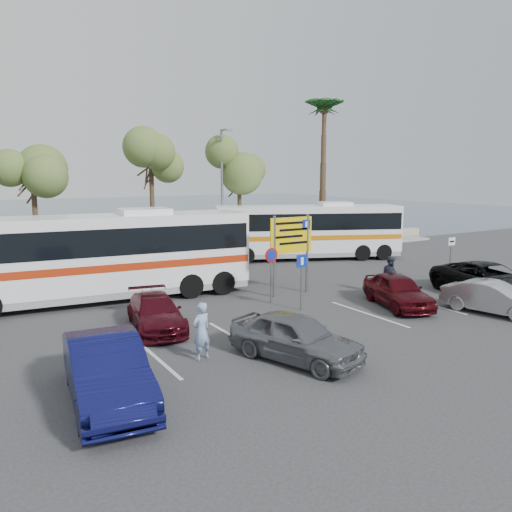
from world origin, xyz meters
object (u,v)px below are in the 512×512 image
car_red (398,290)px  pedestrian_near (201,331)px  coach_bus_right (308,233)px  car_blue (107,370)px  direction_sign (291,241)px  car_silver_b (494,298)px  suv_black (489,280)px  pedestrian_far (390,275)px  street_lamp_right (223,187)px  coach_bus_left (102,259)px  car_maroon (156,312)px  car_silver_a (295,337)px

car_red → pedestrian_near: 9.47m
coach_bus_right → pedestrian_near: 18.34m
coach_bus_right → car_blue: bearing=-140.0°
direction_sign → car_silver_b: size_ratio=0.95×
direction_sign → car_blue: 12.06m
suv_black → pedestrian_far: size_ratio=3.10×
car_red → suv_black: bearing=9.5°
street_lamp_right → coach_bus_left: bearing=-143.5°
car_maroon → pedestrian_far: 10.98m
direction_sign → coach_bus_right: size_ratio=0.31×
car_maroon → pedestrian_near: 3.51m
coach_bus_left → direction_sign: bearing=-23.8°
car_red → direction_sign: bearing=141.6°
coach_bus_right → car_maroon: size_ratio=2.89×
suv_black → street_lamp_right: bearing=118.3°
car_silver_b → pedestrian_near: 11.89m
car_maroon → street_lamp_right: bearing=63.6°
coach_bus_right → suv_black: bearing=-86.2°
car_blue → car_red: 12.75m
car_silver_a → suv_black: suv_black is taller
suv_black → pedestrian_near: size_ratio=3.11×
coach_bus_right → car_silver_b: (-1.60, -14.00, -1.06)m
car_blue → car_silver_b: car_blue is taller
coach_bus_left → pedestrian_far: coach_bus_left is taller
street_lamp_right → suv_black: bearing=-70.8°
car_blue → car_red: bearing=17.9°
coach_bus_left → suv_black: 16.95m
coach_bus_left → street_lamp_right: bearing=36.5°
car_silver_a → pedestrian_far: bearing=8.7°
car_blue → pedestrian_far: 14.62m
car_silver_b → car_blue: bearing=167.2°
coach_bus_left → car_maroon: 5.17m
car_silver_a → car_maroon: bearing=96.6°
car_red → pedestrian_near: (-9.39, -1.18, 0.18)m
car_silver_b → car_maroon: bearing=145.1°
coach_bus_left → car_red: size_ratio=3.19×
coach_bus_left → suv_black: (14.80, -8.19, -1.07)m
direction_sign → street_lamp_right: bearing=79.1°
coach_bus_left → suv_black: bearing=-29.0°
street_lamp_right → car_silver_b: (2.90, -17.02, -3.97)m
car_maroon → car_silver_b: 12.91m
street_lamp_right → car_maroon: 15.54m
coach_bus_right → pedestrian_far: (-2.54, -9.50, -0.83)m
street_lamp_right → direction_sign: size_ratio=2.23×
car_silver_a → car_silver_b: 9.50m
coach_bus_left → car_silver_a: size_ratio=3.09×
street_lamp_right → suv_black: (5.30, -15.21, -3.86)m
car_silver_a → car_silver_b: size_ratio=1.08×
pedestrian_far → coach_bus_right: bearing=-12.2°
pedestrian_near → coach_bus_left: bearing=-101.5°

